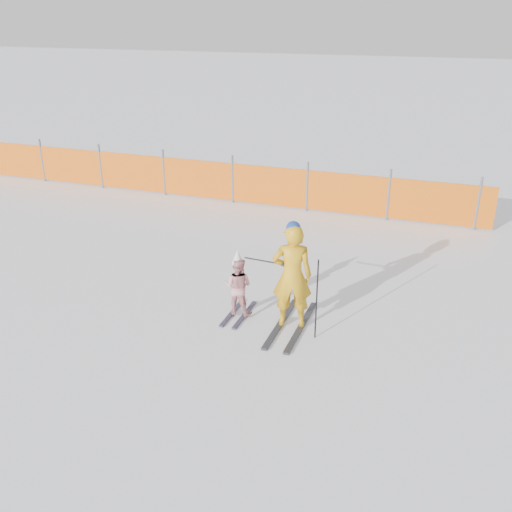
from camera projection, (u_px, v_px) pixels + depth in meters
The scene contains 5 objects.
ground at pixel (245, 324), 9.18m from camera, with size 120.00×120.00×0.00m, color white.
adult at pixel (292, 276), 8.78m from camera, with size 0.71×1.66×1.79m.
child at pixel (238, 286), 9.27m from camera, with size 0.48×0.97×1.17m.
ski_poles at pixel (298, 286), 8.67m from camera, with size 1.27×0.28×1.31m.
safety_fence at pixel (204, 179), 15.05m from camera, with size 14.42×0.06×1.25m.
Camera 1 is at (2.87, -7.46, 4.65)m, focal length 40.00 mm.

